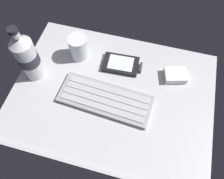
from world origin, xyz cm
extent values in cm
cube|color=#B7BABC|center=(0.00, 0.00, -1.00)|extent=(64.00, 48.00, 2.00)
cube|color=#B7BABC|center=(0.00, -23.40, 0.40)|extent=(64.00, 1.20, 0.80)
cube|color=#93969B|center=(-1.48, -2.66, 0.70)|extent=(29.66, 12.89, 1.40)
cube|color=#ADAFB5|center=(-1.26, 0.63, 1.55)|extent=(26.75, 3.75, 0.30)
cube|color=#ADAFB5|center=(-1.40, -1.56, 1.55)|extent=(26.75, 3.75, 0.30)
cube|color=#ADAFB5|center=(-1.55, -3.76, 1.55)|extent=(26.75, 3.75, 0.30)
cube|color=#ADAFB5|center=(-1.69, -5.96, 1.55)|extent=(26.75, 3.75, 0.30)
cube|color=black|center=(0.50, 11.50, 0.70)|extent=(12.41, 8.27, 1.40)
cube|color=silver|center=(0.50, 11.50, 1.45)|extent=(8.72, 6.40, 0.10)
cube|color=#333338|center=(6.89, 11.86, 0.70)|extent=(1.02, 3.84, 1.12)
cylinder|color=silver|center=(-14.93, 12.11, 4.25)|extent=(6.40, 6.40, 8.50)
cylinder|color=red|center=(-14.93, 12.11, 3.26)|extent=(5.50, 5.50, 6.12)
cylinder|color=silver|center=(-26.99, 1.12, 7.50)|extent=(6.60, 6.60, 15.00)
cone|color=silver|center=(-26.99, 1.12, 16.40)|extent=(6.60, 6.60, 2.80)
cylinder|color=silver|center=(-26.99, 1.12, 18.70)|extent=(2.51, 2.51, 1.80)
cylinder|color=black|center=(-26.99, 1.12, 20.20)|extent=(2.77, 2.77, 1.20)
cylinder|color=#2D2D38|center=(-26.99, 1.12, 8.25)|extent=(6.73, 6.73, 3.80)
cube|color=white|center=(18.53, 11.49, 1.20)|extent=(8.27, 7.30, 2.40)
camera|label=1|loc=(8.52, -31.73, 63.41)|focal=35.70mm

